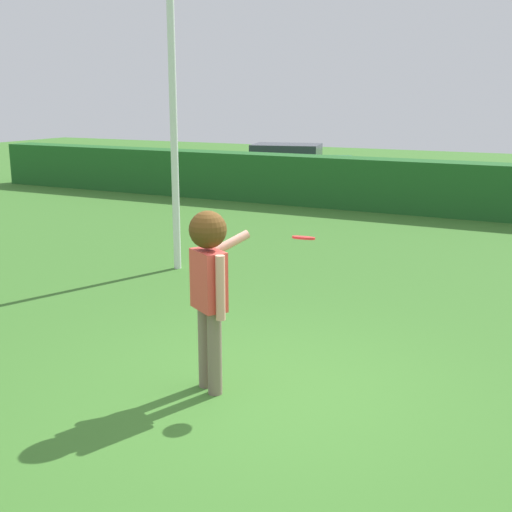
{
  "coord_description": "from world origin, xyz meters",
  "views": [
    {
      "loc": [
        2.72,
        -5.46,
        2.85
      ],
      "look_at": [
        -0.46,
        0.81,
        1.15
      ],
      "focal_mm": 46.93,
      "sensor_mm": 36.0,
      "label": 1
    }
  ],
  "objects": [
    {
      "name": "parked_car_green",
      "position": [
        -6.52,
        15.02,
        0.69
      ],
      "size": [
        4.48,
        2.65,
        1.25
      ],
      "color": "#1E6633",
      "rests_on": "ground"
    },
    {
      "name": "person",
      "position": [
        -0.46,
        -0.18,
        1.17
      ],
      "size": [
        0.5,
        0.84,
        1.8
      ],
      "color": "#7E695A",
      "rests_on": "ground"
    },
    {
      "name": "lamppost",
      "position": [
        -3.4,
        3.68,
        3.72
      ],
      "size": [
        0.24,
        0.24,
        6.79
      ],
      "color": "silver",
      "rests_on": "ground"
    },
    {
      "name": "frisbee",
      "position": [
        0.25,
        0.44,
        1.49
      ],
      "size": [
        0.23,
        0.23,
        0.06
      ],
      "color": "red"
    },
    {
      "name": "ground_plane",
      "position": [
        0.0,
        0.0,
        0.0
      ],
      "size": [
        60.0,
        60.0,
        0.0
      ],
      "primitive_type": "plane",
      "color": "#3A7029"
    },
    {
      "name": "hedge_row",
      "position": [
        0.0,
        10.93,
        0.64
      ],
      "size": [
        28.75,
        0.9,
        1.29
      ],
      "primitive_type": "cube",
      "color": "#205B23",
      "rests_on": "ground"
    }
  ]
}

